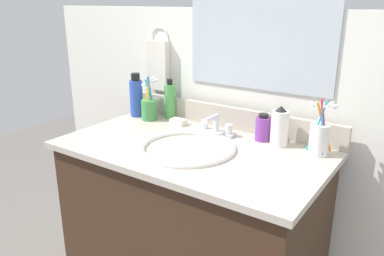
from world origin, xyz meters
name	(u,v)px	position (x,y,z in m)	size (l,w,h in m)	color
vanity_cabinet	(192,246)	(0.00, 0.00, 0.40)	(0.92, 0.51, 0.80)	#382316
countertop	(192,149)	(0.00, 0.00, 0.82)	(0.96, 0.55, 0.02)	#B2A899
backsplash	(228,117)	(0.00, 0.26, 0.87)	(0.96, 0.02, 0.09)	#B2A899
back_wall	(233,162)	(0.00, 0.32, 0.65)	(2.06, 0.04, 1.30)	silver
mirror_panel	(260,15)	(0.10, 0.30, 1.28)	(0.60, 0.01, 0.56)	#B2BCC6
towel_ring	(160,38)	(-0.38, 0.30, 1.17)	(0.10, 0.10, 0.01)	silver
hand_towel	(158,65)	(-0.38, 0.28, 1.05)	(0.11, 0.04, 0.22)	silver
sink_basin	(187,157)	(0.00, -0.03, 0.80)	(0.35, 0.35, 0.11)	white
faucet	(216,127)	(0.00, 0.16, 0.86)	(0.16, 0.10, 0.08)	silver
bottle_cream_purple	(263,128)	(0.18, 0.20, 0.88)	(0.06, 0.06, 0.10)	#7A3899
bottle_lotion_white	(280,127)	(0.25, 0.19, 0.90)	(0.06, 0.06, 0.15)	white
bottle_shampoo_blue	(136,97)	(-0.42, 0.18, 0.92)	(0.06, 0.06, 0.20)	#2D4CB2
bottle_toner_green	(170,101)	(-0.28, 0.24, 0.91)	(0.05, 0.05, 0.18)	#4C9E4C
cup_white_ceramic	(319,138)	(0.40, 0.18, 0.89)	(0.08, 0.06, 0.20)	white
cup_green	(149,108)	(-0.34, 0.17, 0.88)	(0.07, 0.09, 0.19)	#3F8C47
soap_bar	(178,122)	(-0.19, 0.18, 0.84)	(0.06, 0.04, 0.02)	white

